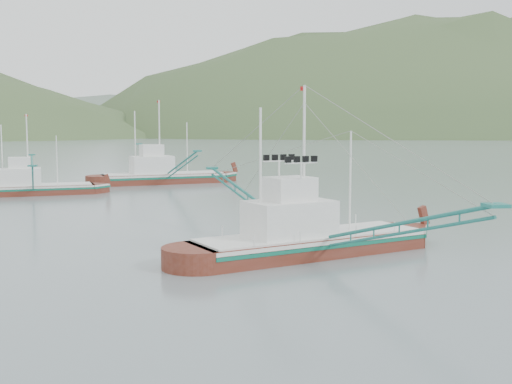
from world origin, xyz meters
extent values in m
plane|color=slate|center=(0.00, 0.00, 0.00)|extent=(1200.00, 1200.00, 0.00)
cube|color=#581E12|center=(2.52, 2.93, 0.18)|extent=(13.98, 8.14, 1.81)
cube|color=silver|center=(2.52, 2.93, 0.95)|extent=(13.75, 8.11, 0.20)
cube|color=#0E624A|center=(2.52, 2.93, 0.72)|extent=(13.76, 8.12, 0.20)
cube|color=silver|center=(2.52, 2.93, 1.13)|extent=(13.28, 7.73, 0.11)
cube|color=silver|center=(1.25, 2.46, 2.08)|extent=(5.25, 4.29, 1.99)
cube|color=silver|center=(1.25, 2.46, 3.71)|extent=(2.90, 2.69, 1.27)
cylinder|color=white|center=(2.09, 2.77, 5.16)|extent=(0.14, 0.14, 8.14)
cylinder|color=white|center=(-0.45, 1.83, 4.55)|extent=(0.13, 0.13, 6.92)
cylinder|color=white|center=(5.06, 3.88, 3.94)|extent=(0.11, 0.11, 5.70)
cube|color=#581E12|center=(-4.51, 48.20, 0.20)|extent=(15.42, 7.36, 1.99)
cube|color=silver|center=(-4.51, 48.20, 1.04)|extent=(15.15, 7.37, 0.22)
cube|color=#0E624A|center=(-4.51, 48.20, 0.79)|extent=(15.15, 7.39, 0.22)
cube|color=silver|center=(-4.51, 48.20, 1.24)|extent=(14.65, 6.99, 0.12)
cube|color=silver|center=(-5.96, 47.85, 2.28)|extent=(5.57, 4.26, 2.19)
cube|color=silver|center=(-5.96, 47.85, 4.07)|extent=(3.02, 2.73, 1.39)
cylinder|color=white|center=(-5.00, 48.08, 5.66)|extent=(0.16, 0.16, 8.94)
cylinder|color=white|center=(-7.89, 47.38, 4.99)|extent=(0.14, 0.14, 7.60)
cylinder|color=white|center=(-1.62, 48.90, 4.32)|extent=(0.12, 0.12, 6.26)
cube|color=#581E12|center=(-18.03, 37.27, 0.16)|extent=(12.49, 5.30, 1.62)
cube|color=silver|center=(-18.03, 37.27, 0.85)|extent=(12.27, 5.32, 0.18)
cube|color=#0E624A|center=(-18.03, 37.27, 0.65)|extent=(12.27, 5.33, 0.18)
cube|color=silver|center=(-18.03, 37.27, 1.01)|extent=(11.87, 5.03, 0.10)
cube|color=silver|center=(-19.23, 37.06, 1.86)|extent=(4.43, 3.25, 1.78)
cube|color=silver|center=(-19.23, 37.06, 3.31)|extent=(2.38, 2.12, 1.13)
cylinder|color=white|center=(-18.43, 37.20, 4.60)|extent=(0.13, 0.13, 7.27)
cylinder|color=white|center=(-20.82, 36.77, 4.06)|extent=(0.11, 0.11, 6.18)
cylinder|color=white|center=(-15.65, 37.69, 3.51)|extent=(0.10, 0.10, 5.09)
ellipsoid|color=#3A5129|center=(240.00, 430.00, 0.00)|extent=(684.00, 432.00, 306.00)
ellipsoid|color=slate|center=(30.00, 560.00, 0.00)|extent=(960.00, 400.00, 240.00)
camera|label=1|loc=(-6.05, -30.87, 7.10)|focal=45.00mm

